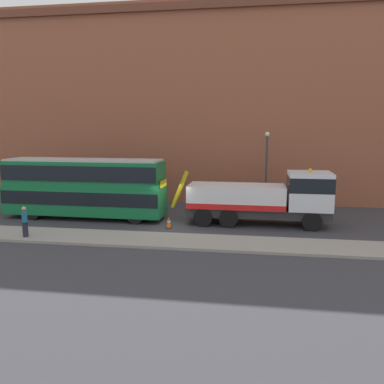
# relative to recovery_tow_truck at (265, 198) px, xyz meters

# --- Properties ---
(ground_plane) EXTENTS (120.00, 120.00, 0.00)m
(ground_plane) POSITION_rel_recovery_tow_truck_xyz_m (-5.77, -0.54, -1.76)
(ground_plane) COLOR #38383D
(near_kerb) EXTENTS (60.00, 2.80, 0.15)m
(near_kerb) POSITION_rel_recovery_tow_truck_xyz_m (-5.77, -4.74, -1.68)
(near_kerb) COLOR gray
(near_kerb) RESTS_ON ground_plane
(building_facade) EXTENTS (60.00, 1.50, 16.00)m
(building_facade) POSITION_rel_recovery_tow_truck_xyz_m (-5.77, 7.37, 6.31)
(building_facade) COLOR #935138
(building_facade) RESTS_ON ground_plane
(recovery_tow_truck) EXTENTS (10.16, 2.75, 3.67)m
(recovery_tow_truck) POSITION_rel_recovery_tow_truck_xyz_m (0.00, 0.00, 0.00)
(recovery_tow_truck) COLOR #2D2D2D
(recovery_tow_truck) RESTS_ON ground_plane
(double_decker_bus) EXTENTS (11.08, 2.69, 4.06)m
(double_decker_bus) POSITION_rel_recovery_tow_truck_xyz_m (-12.06, 0.01, 0.47)
(double_decker_bus) COLOR #146B38
(double_decker_bus) RESTS_ON ground_plane
(pedestrian_onlooker) EXTENTS (0.45, 0.48, 1.71)m
(pedestrian_onlooker) POSITION_rel_recovery_tow_truck_xyz_m (-13.17, -5.46, -0.77)
(pedestrian_onlooker) COLOR #232333
(pedestrian_onlooker) RESTS_ON near_kerb
(traffic_cone_near_bus) EXTENTS (0.36, 0.36, 0.72)m
(traffic_cone_near_bus) POSITION_rel_recovery_tow_truck_xyz_m (-5.83, -1.77, -1.42)
(traffic_cone_near_bus) COLOR orange
(traffic_cone_near_bus) RESTS_ON ground_plane
(street_lamp) EXTENTS (0.36, 0.36, 5.83)m
(street_lamp) POSITION_rel_recovery_tow_truck_xyz_m (0.22, 5.18, 1.71)
(street_lamp) COLOR #38383D
(street_lamp) RESTS_ON ground_plane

